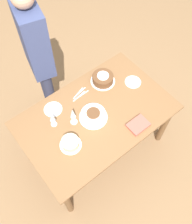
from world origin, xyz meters
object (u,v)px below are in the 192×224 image
(wine_glass_near, at_px, (73,114))
(person_cutting, at_px, (37,51))
(wine_glass_far, at_px, (52,118))
(cake_front_chocolate, at_px, (103,79))
(cake_center_white, at_px, (93,115))
(cake_back_decorated, at_px, (70,143))

(wine_glass_near, distance_m, person_cutting, 0.75)
(wine_glass_near, bearing_deg, wine_glass_far, -30.78)
(cake_front_chocolate, xyz_separation_m, wine_glass_near, (0.54, 0.21, 0.11))
(cake_center_white, xyz_separation_m, wine_glass_near, (0.18, -0.08, 0.11))
(wine_glass_far, bearing_deg, cake_center_white, 152.88)
(cake_center_white, xyz_separation_m, wine_glass_far, (0.35, -0.18, 0.09))
(cake_back_decorated, bearing_deg, cake_front_chocolate, -151.08)
(cake_center_white, relative_size, person_cutting, 0.16)
(wine_glass_near, xyz_separation_m, wine_glass_far, (0.17, -0.10, -0.03))
(cake_front_chocolate, relative_size, wine_glass_far, 1.45)
(cake_center_white, relative_size, wine_glass_far, 1.54)
(cake_back_decorated, xyz_separation_m, wine_glass_far, (-0.00, -0.28, 0.08))
(cake_center_white, distance_m, cake_back_decorated, 0.36)
(wine_glass_far, bearing_deg, person_cutting, -113.32)
(cake_front_chocolate, xyz_separation_m, wine_glass_far, (0.70, 0.11, 0.08))
(cake_back_decorated, relative_size, person_cutting, 0.11)
(cake_back_decorated, distance_m, person_cutting, 0.98)
(cake_front_chocolate, distance_m, person_cutting, 0.72)
(cake_back_decorated, xyz_separation_m, person_cutting, (-0.27, -0.91, 0.27))
(cake_center_white, distance_m, wine_glass_near, 0.23)
(cake_front_chocolate, bearing_deg, wine_glass_far, 9.09)
(cake_front_chocolate, xyz_separation_m, cake_back_decorated, (0.70, 0.39, -0.00))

